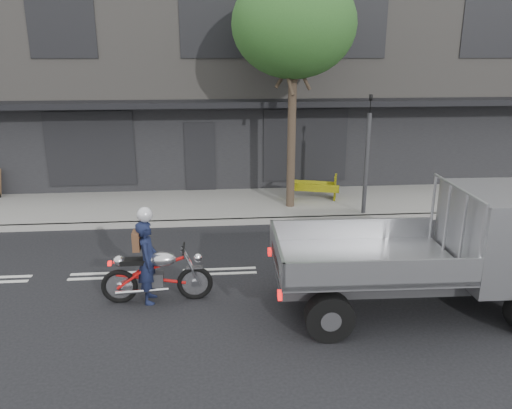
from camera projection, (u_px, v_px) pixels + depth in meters
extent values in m
plane|color=black|center=(220.00, 272.00, 10.87)|extent=(80.00, 80.00, 0.00)
cube|color=gray|center=(217.00, 205.00, 15.33)|extent=(32.00, 3.20, 0.15)
cube|color=gray|center=(217.00, 222.00, 13.80)|extent=(32.00, 0.20, 0.15)
cube|color=slate|center=(212.00, 67.00, 20.46)|extent=(26.00, 10.00, 8.00)
cylinder|color=#382B21|center=(291.00, 145.00, 14.47)|extent=(0.24, 0.24, 4.00)
ellipsoid|color=#264F1D|center=(294.00, 25.00, 13.51)|extent=(3.40, 3.40, 2.89)
cylinder|color=#2D2D30|center=(366.00, 167.00, 13.98)|extent=(0.12, 0.12, 3.00)
imported|color=black|center=(370.00, 104.00, 13.46)|extent=(0.08, 0.10, 0.50)
torus|color=black|center=(120.00, 286.00, 9.46)|extent=(0.69, 0.11, 0.69)
torus|color=black|center=(195.00, 283.00, 9.60)|extent=(0.69, 0.11, 0.69)
cube|color=#2D2D30|center=(154.00, 280.00, 9.49)|extent=(0.35, 0.25, 0.28)
ellipsoid|color=silver|center=(162.00, 259.00, 9.38)|extent=(0.56, 0.33, 0.28)
cube|color=black|center=(135.00, 261.00, 9.34)|extent=(0.55, 0.25, 0.09)
cylinder|color=black|center=(184.00, 248.00, 9.37)|extent=(0.05, 0.61, 0.04)
imported|color=#141A37|center=(148.00, 262.00, 9.37)|extent=(0.40, 0.60, 1.62)
cylinder|color=black|center=(329.00, 317.00, 8.20)|extent=(0.82, 0.32, 0.82)
cylinder|color=black|center=(311.00, 271.00, 9.94)|extent=(0.82, 0.32, 0.82)
cylinder|color=black|center=(478.00, 266.00, 10.15)|extent=(0.82, 0.32, 0.82)
cube|color=#2D2D30|center=(412.00, 280.00, 9.12)|extent=(4.96, 1.20, 0.15)
cube|color=#9C9CA0|center=(507.00, 234.00, 8.97)|extent=(1.87, 1.98, 1.61)
cube|color=black|center=(511.00, 210.00, 8.84)|extent=(1.66, 1.87, 0.59)
cube|color=#A1A2A6|center=(365.00, 261.00, 8.95)|extent=(3.27, 2.17, 0.11)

